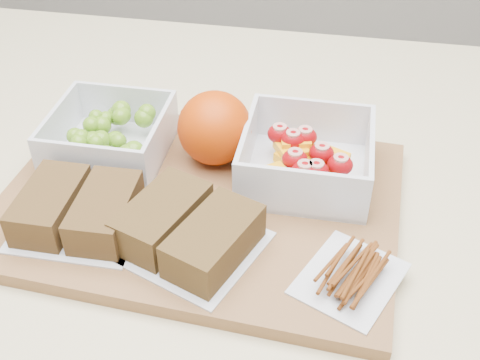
{
  "coord_description": "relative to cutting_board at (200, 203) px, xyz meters",
  "views": [
    {
      "loc": [
        0.11,
        -0.48,
        1.34
      ],
      "look_at": [
        0.01,
        0.02,
        0.93
      ],
      "focal_mm": 45.0,
      "sensor_mm": 36.0,
      "label": 1
    }
  ],
  "objects": [
    {
      "name": "sandwich_bag_center",
      "position": [
        0.01,
        -0.07,
        0.03
      ],
      "size": [
        0.16,
        0.16,
        0.04
      ],
      "color": "silver",
      "rests_on": "cutting_board"
    },
    {
      "name": "sandwich_bag_left",
      "position": [
        -0.11,
        -0.06,
        0.03
      ],
      "size": [
        0.13,
        0.11,
        0.04
      ],
      "color": "silver",
      "rests_on": "cutting_board"
    },
    {
      "name": "grape_container",
      "position": [
        -0.12,
        0.06,
        0.03
      ],
      "size": [
        0.13,
        0.13,
        0.05
      ],
      "color": "silver",
      "rests_on": "cutting_board"
    },
    {
      "name": "fruit_container",
      "position": [
        0.11,
        0.06,
        0.03
      ],
      "size": [
        0.14,
        0.14,
        0.06
      ],
      "color": "silver",
      "rests_on": "cutting_board"
    },
    {
      "name": "orange",
      "position": [
        0.0,
        0.07,
        0.05
      ],
      "size": [
        0.08,
        0.08,
        0.08
      ],
      "primitive_type": "sphere",
      "color": "#CA3D04",
      "rests_on": "cutting_board"
    },
    {
      "name": "pretzel_bag",
      "position": [
        0.16,
        -0.09,
        0.02
      ],
      "size": [
        0.11,
        0.12,
        0.02
      ],
      "color": "silver",
      "rests_on": "cutting_board"
    },
    {
      "name": "cutting_board",
      "position": [
        0.0,
        0.0,
        0.0
      ],
      "size": [
        0.44,
        0.32,
        0.02
      ],
      "primitive_type": "cube",
      "rotation": [
        0.0,
        0.0,
        -0.06
      ],
      "color": "brown",
      "rests_on": "counter"
    }
  ]
}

